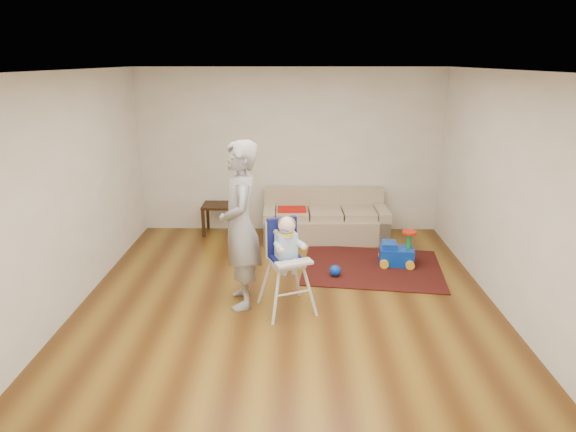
{
  "coord_description": "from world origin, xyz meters",
  "views": [
    {
      "loc": [
        0.08,
        -5.14,
        2.81
      ],
      "look_at": [
        0.0,
        0.4,
        1.0
      ],
      "focal_mm": 30.0,
      "sensor_mm": 36.0,
      "label": 1
    }
  ],
  "objects_px": {
    "sofa": "(325,216)",
    "ride_on_toy": "(397,247)",
    "high_chair": "(287,266)",
    "toy_ball": "(335,271)",
    "side_table": "(219,218)",
    "adult": "(240,226)"
  },
  "relations": [
    {
      "from": "sofa",
      "to": "high_chair",
      "type": "relative_size",
      "value": 1.74
    },
    {
      "from": "sofa",
      "to": "side_table",
      "type": "bearing_deg",
      "value": 170.56
    },
    {
      "from": "sofa",
      "to": "side_table",
      "type": "relative_size",
      "value": 3.97
    },
    {
      "from": "ride_on_toy",
      "to": "toy_ball",
      "type": "bearing_deg",
      "value": -150.22
    },
    {
      "from": "ride_on_toy",
      "to": "adult",
      "type": "bearing_deg",
      "value": -145.59
    },
    {
      "from": "adult",
      "to": "side_table",
      "type": "bearing_deg",
      "value": -175.02
    },
    {
      "from": "ride_on_toy",
      "to": "toy_ball",
      "type": "distance_m",
      "value": 1.0
    },
    {
      "from": "side_table",
      "to": "high_chair",
      "type": "bearing_deg",
      "value": -65.65
    },
    {
      "from": "side_table",
      "to": "toy_ball",
      "type": "relative_size",
      "value": 3.3
    },
    {
      "from": "high_chair",
      "to": "side_table",
      "type": "bearing_deg",
      "value": 92.75
    },
    {
      "from": "side_table",
      "to": "high_chair",
      "type": "relative_size",
      "value": 0.44
    },
    {
      "from": "toy_ball",
      "to": "ride_on_toy",
      "type": "bearing_deg",
      "value": 24.14
    },
    {
      "from": "toy_ball",
      "to": "adult",
      "type": "distance_m",
      "value": 1.65
    },
    {
      "from": "side_table",
      "to": "adult",
      "type": "bearing_deg",
      "value": -75.21
    },
    {
      "from": "ride_on_toy",
      "to": "high_chair",
      "type": "xyz_separation_m",
      "value": [
        -1.54,
        -1.3,
        0.29
      ]
    },
    {
      "from": "ride_on_toy",
      "to": "toy_ball",
      "type": "relative_size",
      "value": 3.34
    },
    {
      "from": "sofa",
      "to": "ride_on_toy",
      "type": "xyz_separation_m",
      "value": [
        0.96,
        -1.09,
        -0.11
      ]
    },
    {
      "from": "toy_ball",
      "to": "high_chair",
      "type": "height_order",
      "value": "high_chair"
    },
    {
      "from": "toy_ball",
      "to": "high_chair",
      "type": "relative_size",
      "value": 0.13
    },
    {
      "from": "ride_on_toy",
      "to": "toy_ball",
      "type": "xyz_separation_m",
      "value": [
        -0.9,
        -0.4,
        -0.18
      ]
    },
    {
      "from": "toy_ball",
      "to": "sofa",
      "type": "bearing_deg",
      "value": 92.08
    },
    {
      "from": "side_table",
      "to": "ride_on_toy",
      "type": "bearing_deg",
      "value": -26.04
    }
  ]
}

